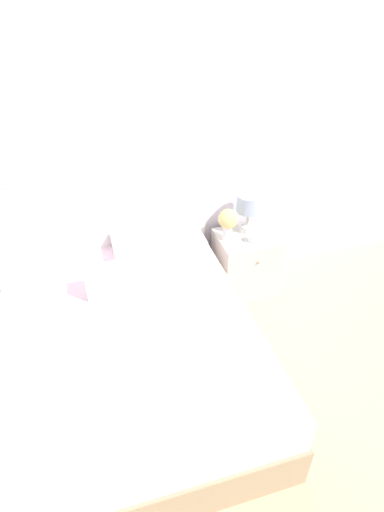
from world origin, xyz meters
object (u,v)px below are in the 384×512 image
Objects in this scene: table_lamp at (249,206)px; flower_vase at (228,221)px; nightstand at (246,262)px; teacup at (253,238)px; bed at (124,343)px.

table_lamp reaches higher than flower_vase.
nightstand is 1.94× the size of flower_vase.
nightstand is 0.31m from teacup.
table_lamp is 1.24× the size of flower_vase.
table_lamp is 0.26m from teacup.
teacup is (-0.00, -0.09, 0.29)m from nightstand.
bed is 7.10× the size of flower_vase.
table_lamp is 0.23m from flower_vase.
nightstand is (1.16, 0.65, -0.02)m from bed.
flower_vase reaches higher than nightstand.
flower_vase is 2.11× the size of teacup.
bed is 5.70× the size of table_lamp.
bed reaches higher than table_lamp.
flower_vase is at bearing -159.91° from table_lamp.
bed reaches higher than nightstand.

